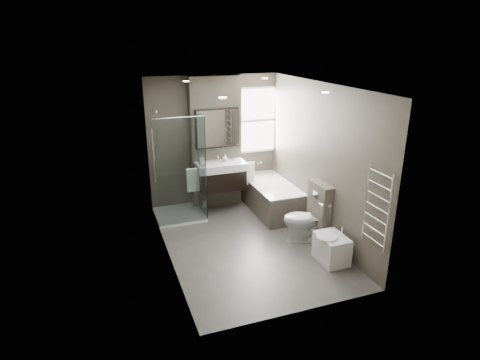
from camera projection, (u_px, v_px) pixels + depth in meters
name	position (u px, v px, depth m)	size (l,w,h in m)	color
room	(247.00, 170.00, 6.31)	(2.70, 3.90, 2.70)	#4C4945
vanity_pier	(215.00, 143.00, 7.88)	(1.00, 0.25, 2.60)	#4E483D
vanity	(221.00, 175.00, 7.76)	(0.95, 0.47, 0.66)	black
mirror_cabinet	(217.00, 128.00, 7.62)	(0.86, 0.08, 0.76)	black
towel_left	(193.00, 180.00, 7.57)	(0.24, 0.06, 0.44)	white
towel_right	(248.00, 174.00, 7.93)	(0.24, 0.06, 0.44)	white
shower_enclosure	(184.00, 194.00, 7.53)	(0.90, 0.90, 2.00)	white
bathtub	(271.00, 196.00, 7.91)	(0.75, 1.60, 0.57)	#4E483D
window	(256.00, 120.00, 8.13)	(0.98, 0.06, 1.33)	white
toilet	(306.00, 220.00, 6.73)	(0.42, 0.74, 0.75)	white
cistern_box	(319.00, 211.00, 6.74)	(0.19, 0.55, 1.00)	#4E483D
bidet	(331.00, 248.00, 6.13)	(0.46, 0.53, 0.55)	white
towel_radiator	(377.00, 208.00, 5.35)	(0.03, 0.49, 1.10)	silver
soap_bottle_a	(202.00, 159.00, 7.54)	(0.09, 0.09, 0.19)	white
soap_bottle_b	(225.00, 158.00, 7.73)	(0.11, 0.11, 0.14)	white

